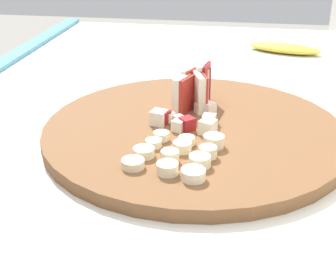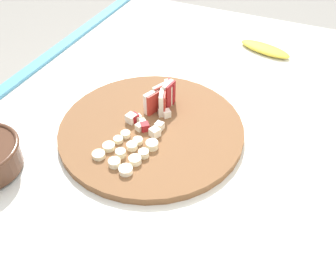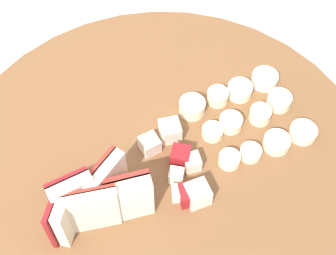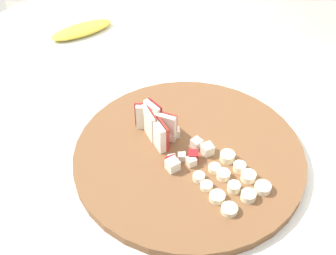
{
  "view_description": "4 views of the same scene",
  "coord_description": "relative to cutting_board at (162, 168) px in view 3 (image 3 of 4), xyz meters",
  "views": [
    {
      "loc": [
        0.77,
        0.1,
        1.21
      ],
      "look_at": [
        0.15,
        0.01,
        0.93
      ],
      "focal_mm": 51.63,
      "sensor_mm": 36.0,
      "label": 1
    },
    {
      "loc": [
        0.74,
        0.36,
        1.51
      ],
      "look_at": [
        0.11,
        0.08,
        0.92
      ],
      "focal_mm": 40.62,
      "sensor_mm": 36.0,
      "label": 2
    },
    {
      "loc": [
        -0.03,
        -0.17,
        1.36
      ],
      "look_at": [
        0.13,
        0.05,
        0.95
      ],
      "focal_mm": 54.08,
      "sensor_mm": 36.0,
      "label": 3
    },
    {
      "loc": [
        0.49,
        -0.45,
        1.56
      ],
      "look_at": [
        0.07,
        0.03,
        0.95
      ],
      "focal_mm": 49.87,
      "sensor_mm": 36.0,
      "label": 4
    }
  ],
  "objects": [
    {
      "name": "apple_dice_pile",
      "position": [
        -0.0,
        -0.01,
        0.02
      ],
      "size": [
        0.1,
        0.1,
        0.02
      ],
      "color": "#EFE5CC",
      "rests_on": "cutting_board"
    },
    {
      "name": "cutting_board",
      "position": [
        0.0,
        0.0,
        0.0
      ],
      "size": [
        0.44,
        0.44,
        0.02
      ],
      "primitive_type": "cylinder",
      "color": "brown",
      "rests_on": "tiled_countertop"
    },
    {
      "name": "banana_slice_rows",
      "position": [
        0.11,
        -0.01,
        0.02
      ],
      "size": [
        0.13,
        0.12,
        0.02
      ],
      "color": "#F4EAC6",
      "rests_on": "cutting_board"
    },
    {
      "name": "apple_wedge_fan",
      "position": [
        -0.08,
        -0.01,
        0.04
      ],
      "size": [
        0.1,
        0.06,
        0.07
      ],
      "color": "#B22D23",
      "rests_on": "cutting_board"
    }
  ]
}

